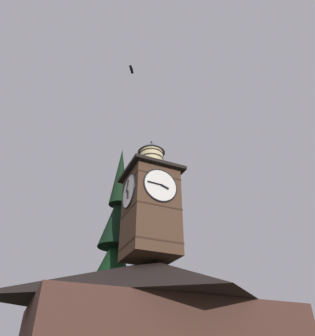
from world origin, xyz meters
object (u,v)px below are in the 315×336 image
Objects in this scene: pine_tree_behind at (113,276)px; moon at (143,269)px; building_main at (155,320)px; flying_bird_high at (131,69)px; clock_tower at (150,203)px.

pine_tree_behind is 40.34m from moon.
pine_tree_behind is at bearing 64.89° from moon.
pine_tree_behind is (1.42, -4.63, 3.33)m from building_main.
building_main is at bearing 107.09° from pine_tree_behind.
moon is (-15.12, -39.93, 13.72)m from building_main.
building_main is at bearing 69.26° from moon.
moon is 49.04m from flying_bird_high.
moon is (-16.54, -35.30, 10.39)m from pine_tree_behind.
moon reaches higher than building_main.
clock_tower is at bearing 100.36° from pine_tree_behind.
pine_tree_behind is 9.09× the size of moon.
pine_tree_behind reaches higher than clock_tower.
pine_tree_behind is (0.90, -4.92, -4.01)m from clock_tower.
clock_tower reaches higher than building_main.
clock_tower is at bearing 68.75° from moon.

